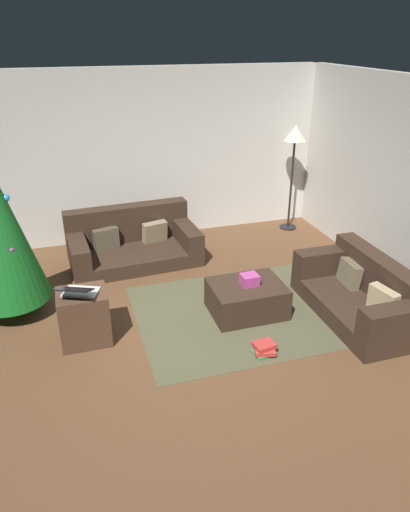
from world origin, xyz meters
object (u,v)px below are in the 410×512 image
corner_lamp (295,141)px  couch_right (364,294)px  gift_box (250,280)px  laptop (78,291)px  couch_left (132,242)px  tv_remote (250,284)px  ottoman (247,298)px  book_stack (264,349)px  side_table (84,317)px

corner_lamp → couch_right: bearing=-98.0°
corner_lamp → gift_box: bearing=-125.7°
gift_box → laptop: 1.94m
couch_left → tv_remote: (1.09, -1.86, 0.12)m
ottoman → gift_box: bearing=1.5°
gift_box → laptop: size_ratio=0.39×
couch_left → book_stack: size_ratio=7.26×
laptop → ottoman: bearing=2.1°
couch_left → side_table: size_ratio=3.16×
laptop → book_stack: (1.78, -0.74, -0.59)m
couch_left → ottoman: bearing=115.9°
laptop → tv_remote: bearing=2.1°
gift_box → corner_lamp: (1.65, 2.29, 1.03)m
tv_remote → book_stack: (-0.15, -0.81, -0.33)m
ottoman → corner_lamp: bearing=53.9°
laptop → gift_box: bearing=2.1°
book_stack → side_table: bearing=155.7°
side_table → corner_lamp: corner_lamp is taller
gift_box → corner_lamp: bearing=54.3°
couch_left → ottoman: size_ratio=2.19×
couch_right → gift_box: 1.35m
gift_box → ottoman: bearing=-178.5°
couch_right → laptop: size_ratio=3.36×
book_stack → laptop: bearing=157.5°
couch_left → tv_remote: 2.16m
couch_left → book_stack: bearing=105.6°
couch_right → gift_box: bearing=71.1°
book_stack → ottoman: bearing=81.6°
couch_left → laptop: size_ratio=3.73×
side_table → corner_lamp: (3.55, 2.31, 1.17)m
couch_right → corner_lamp: bearing=-7.7°
couch_left → couch_right: (2.35, -2.31, 0.00)m
tv_remote → corner_lamp: bearing=73.9°
ottoman → laptop: (-1.90, -0.07, 0.46)m
side_table → corner_lamp: 4.39m
tv_remote → book_stack: size_ratio=0.62×
couch_left → couch_right: bearing=131.8°
ottoman → tv_remote: bearing=0.4°
couch_right → laptop: (-3.19, 0.37, 0.38)m
couch_left → corner_lamp: 3.01m
gift_box → corner_lamp: corner_lamp is taller
tv_remote → side_table: side_table is taller
corner_lamp → laptop: bearing=-146.6°
corner_lamp → ottoman: bearing=-126.1°
gift_box → tv_remote: 0.05m
couch_left → tv_remote: bearing=116.6°
side_table → book_stack: bearing=-24.3°
couch_right → tv_remote: size_ratio=10.53×
corner_lamp → side_table: bearing=-147.0°
couch_right → ottoman: size_ratio=1.97×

